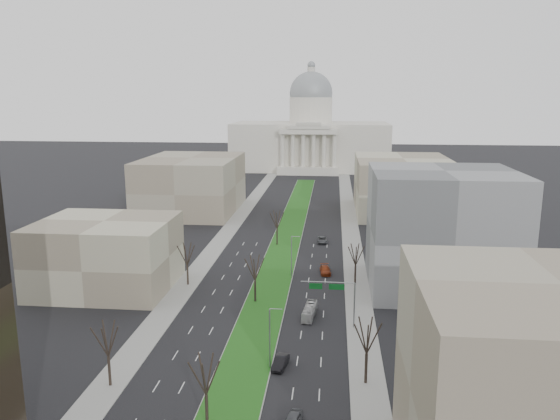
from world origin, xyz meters
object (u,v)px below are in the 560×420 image
Objects in this scene: car_red at (325,270)px; car_grey_far at (322,240)px; car_black at (280,362)px; box_van at (310,311)px.

car_grey_far is at bearing 86.82° from car_red.
box_van is (3.37, 18.60, 0.28)m from car_black.
car_black is 18.90m from box_van.
car_black is at bearing -97.19° from car_grey_far.
car_red is (5.74, 42.70, 0.00)m from car_black.
car_red is 1.00× the size of car_grey_far.
car_black is 68.27m from car_grey_far.
car_black is 0.88× the size of car_red.
car_red reaches higher than car_grey_far.
car_black is 43.08m from car_red.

